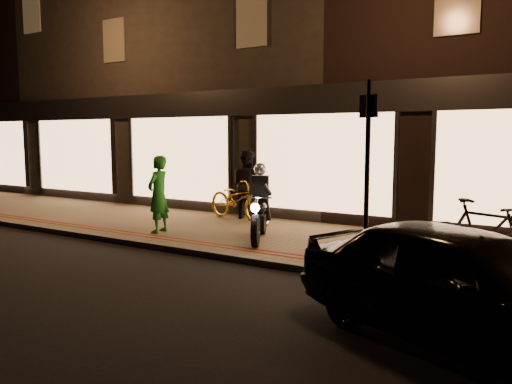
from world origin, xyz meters
TOP-DOWN VIEW (x-y plane):
  - ground at (0.00, 0.00)m, footprint 90.00×90.00m
  - sidewalk at (0.00, 2.00)m, footprint 50.00×4.00m
  - kerb_stone at (0.00, 0.05)m, footprint 50.00×0.14m
  - red_kerb_lines at (0.00, 0.55)m, footprint 50.00×0.26m
  - building_row at (-0.00, 8.99)m, footprint 48.00×10.11m
  - motorcycle at (-0.25, 1.44)m, footprint 0.94×1.82m
  - sign_post at (2.42, 0.25)m, footprint 0.34×0.16m
  - bicycle_gold at (-2.00, 3.24)m, footprint 2.16×1.25m
  - bicycle_dark at (4.03, 1.05)m, footprint 2.00×1.19m
  - person_green at (-2.59, 0.97)m, footprint 0.49×0.67m
  - person_dark at (-1.91, 3.57)m, footprint 1.01×0.87m
  - parked_car at (4.15, -1.63)m, footprint 4.24×3.00m

SIDE VIEW (x-z plane):
  - ground at x=0.00m, z-range 0.00..0.00m
  - sidewalk at x=0.00m, z-range 0.00..0.12m
  - kerb_stone at x=0.00m, z-range 0.00..0.12m
  - red_kerb_lines at x=0.00m, z-range 0.12..0.13m
  - bicycle_gold at x=-2.00m, z-range 0.12..1.19m
  - parked_car at x=4.15m, z-range 0.00..1.34m
  - bicycle_dark at x=4.03m, z-range 0.12..1.28m
  - motorcycle at x=-0.25m, z-range -0.06..1.53m
  - person_green at x=-2.59m, z-range 0.12..1.83m
  - person_dark at x=-1.91m, z-range 0.12..1.91m
  - sign_post at x=2.42m, z-range 0.30..3.30m
  - building_row at x=0.00m, z-range 0.00..8.50m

